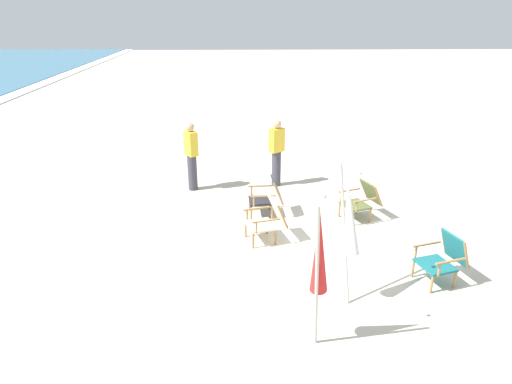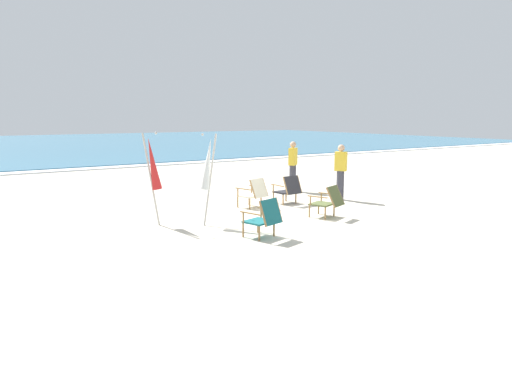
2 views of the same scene
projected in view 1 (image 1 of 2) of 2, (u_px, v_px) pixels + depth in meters
ground_plane at (335, 245)px, 8.41m from camera, size 80.00×80.00×0.00m
beach_chair_back_right at (268, 196)px, 9.48m from camera, size 0.63×0.73×0.81m
beach_chair_front_right at (444, 257)px, 7.15m from camera, size 0.74×0.81×0.82m
beach_chair_mid_center at (362, 199)px, 9.31m from camera, size 0.80×0.89×0.79m
beach_chair_front_left at (268, 219)px, 8.44m from camera, size 0.75×0.84×0.81m
umbrella_furled_red at (319, 254)px, 5.37m from camera, size 0.43×0.34×2.11m
umbrella_furled_white at (349, 216)px, 6.38m from camera, size 0.57×0.38×2.08m
person_near_chairs at (277, 152)px, 10.90m from camera, size 0.36×0.39×1.63m
person_by_waterline at (192, 156)px, 10.64m from camera, size 0.39×0.36×1.63m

